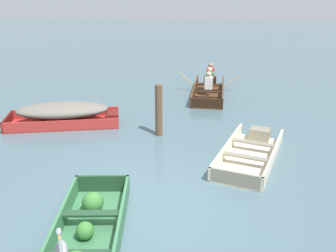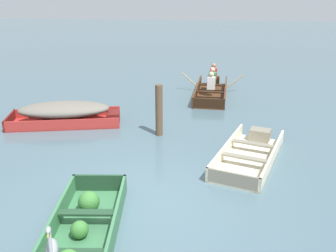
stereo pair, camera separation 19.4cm
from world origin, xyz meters
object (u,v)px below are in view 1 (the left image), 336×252
object	(u,v)px
skiff_red_mid_moored	(64,112)
heron_on_dinghy	(61,249)
rowboat_dark_varnish_with_crew	(209,88)
mooring_post	(159,111)
skiff_cream_near_moored	(251,153)
dinghy_green_foreground	(85,241)

from	to	relation	value
skiff_red_mid_moored	heron_on_dinghy	xyz separation A→B (m)	(2.19, -6.37, 0.52)
rowboat_dark_varnish_with_crew	mooring_post	world-z (taller)	mooring_post
skiff_cream_near_moored	mooring_post	distance (m)	2.61
heron_on_dinghy	mooring_post	distance (m)	5.80
dinghy_green_foreground	mooring_post	size ratio (longest dim) A/B	2.43
skiff_red_mid_moored	heron_on_dinghy	size ratio (longest dim) A/B	3.89
dinghy_green_foreground	skiff_cream_near_moored	distance (m)	4.51
skiff_red_mid_moored	dinghy_green_foreground	bearing A→B (deg)	-68.32
dinghy_green_foreground	skiff_red_mid_moored	xyz separation A→B (m)	(-2.10, 5.28, 0.22)
dinghy_green_foreground	skiff_cream_near_moored	world-z (taller)	dinghy_green_foreground
dinghy_green_foreground	mooring_post	xyz separation A→B (m)	(0.66, 4.67, 0.54)
skiff_cream_near_moored	mooring_post	bearing A→B (deg)	151.37
rowboat_dark_varnish_with_crew	mooring_post	distance (m)	4.49
heron_on_dinghy	skiff_red_mid_moored	bearing A→B (deg)	108.96
dinghy_green_foreground	rowboat_dark_varnish_with_crew	bearing A→B (deg)	76.73
skiff_cream_near_moored	skiff_red_mid_moored	xyz separation A→B (m)	(-5.00, 1.83, 0.25)
rowboat_dark_varnish_with_crew	dinghy_green_foreground	bearing A→B (deg)	-103.27
dinghy_green_foreground	rowboat_dark_varnish_with_crew	xyz separation A→B (m)	(2.10, 8.90, 0.06)
dinghy_green_foreground	rowboat_dark_varnish_with_crew	size ratio (longest dim) A/B	0.97
heron_on_dinghy	skiff_cream_near_moored	bearing A→B (deg)	58.27
mooring_post	heron_on_dinghy	bearing A→B (deg)	-95.64
skiff_red_mid_moored	mooring_post	distance (m)	2.84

